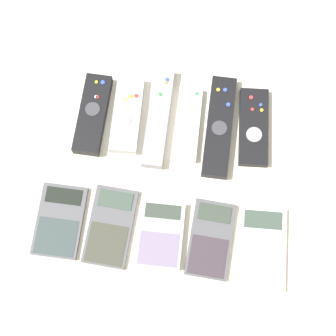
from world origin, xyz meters
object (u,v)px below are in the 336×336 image
at_px(calculator_3, 210,239).
at_px(remote_5, 254,127).
at_px(remote_1, 127,115).
at_px(calculator_2, 161,234).
at_px(remote_3, 188,124).
at_px(remote_4, 219,127).
at_px(calculator_0, 60,221).
at_px(remote_0, 93,114).
at_px(calculator_1, 110,226).
at_px(calculator_4, 262,248).
at_px(remote_2, 158,118).

bearing_deg(calculator_3, remote_5, 77.94).
xyz_separation_m(remote_1, calculator_2, (0.09, -0.23, -0.00)).
xyz_separation_m(remote_3, remote_4, (0.06, 0.00, 0.00)).
relative_size(remote_5, calculator_0, 1.16).
distance_m(remote_0, calculator_1, 0.23).
bearing_deg(remote_5, calculator_4, -85.35).
height_order(calculator_1, calculator_2, calculator_2).
bearing_deg(remote_5, remote_4, -176.67).
height_order(remote_0, remote_3, remote_0).
relative_size(remote_1, calculator_4, 1.01).
bearing_deg(calculator_3, calculator_1, -177.46).
distance_m(remote_4, calculator_3, 0.22).
height_order(calculator_0, calculator_1, same).
height_order(remote_0, remote_5, remote_0).
height_order(remote_3, calculator_2, same).
bearing_deg(remote_0, calculator_0, -96.34).
height_order(remote_1, calculator_1, remote_1).
bearing_deg(remote_1, remote_5, -0.31).
relative_size(remote_2, calculator_0, 1.48).
height_order(calculator_2, calculator_3, calculator_2).
relative_size(remote_2, calculator_4, 1.32).
distance_m(remote_5, calculator_3, 0.24).
relative_size(remote_3, calculator_0, 1.09).
xyz_separation_m(remote_3, calculator_4, (0.16, -0.23, -0.00)).
bearing_deg(remote_2, calculator_4, -45.84).
relative_size(remote_1, remote_2, 0.76).
xyz_separation_m(calculator_2, calculator_3, (0.09, 0.00, -0.00)).
distance_m(remote_4, calculator_4, 0.25).
height_order(remote_0, remote_4, remote_0).
distance_m(remote_1, calculator_1, 0.23).
relative_size(remote_3, calculator_4, 0.98).
xyz_separation_m(remote_4, calculator_0, (-0.28, -0.22, -0.00)).
xyz_separation_m(remote_0, calculator_1, (0.07, -0.22, -0.01)).
xyz_separation_m(calculator_1, calculator_2, (0.10, -0.01, 0.00)).
relative_size(remote_2, remote_5, 1.27).
xyz_separation_m(remote_2, calculator_1, (-0.06, -0.23, -0.01)).
bearing_deg(remote_5, calculator_1, -141.12).
distance_m(remote_3, remote_4, 0.06).
height_order(remote_0, calculator_4, remote_0).
bearing_deg(remote_3, remote_4, 0.19).
relative_size(calculator_0, calculator_3, 0.94).
xyz_separation_m(remote_0, calculator_3, (0.26, -0.22, -0.01)).
height_order(remote_4, calculator_4, remote_4).
relative_size(remote_4, remote_5, 1.28).
height_order(remote_0, calculator_0, remote_0).
relative_size(remote_1, calculator_1, 1.02).
height_order(remote_3, calculator_4, remote_3).
distance_m(remote_5, calculator_4, 0.24).
bearing_deg(remote_4, remote_2, 178.24).
xyz_separation_m(remote_5, calculator_0, (-0.35, -0.23, -0.00)).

